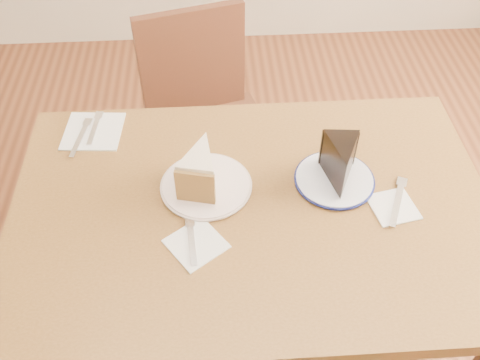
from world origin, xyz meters
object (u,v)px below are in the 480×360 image
(table, at_px, (252,230))
(chocolate_cake, at_px, (341,166))
(chair_far, at_px, (206,130))
(carrot_cake, at_px, (202,167))
(plate_navy, at_px, (334,180))
(plate_cream, at_px, (206,186))

(table, bearing_deg, chocolate_cake, 14.92)
(chair_far, bearing_deg, chocolate_cake, 107.58)
(carrot_cake, bearing_deg, plate_navy, 11.04)
(plate_navy, bearing_deg, chair_far, 122.92)
(plate_cream, xyz_separation_m, carrot_cake, (-0.01, 0.01, 0.05))
(chair_far, relative_size, plate_navy, 4.50)
(plate_navy, xyz_separation_m, chocolate_cake, (0.01, -0.01, 0.06))
(chocolate_cake, bearing_deg, carrot_cake, 1.42)
(plate_cream, bearing_deg, chair_far, 90.19)
(chocolate_cake, bearing_deg, plate_cream, 3.81)
(chair_far, height_order, carrot_cake, chair_far)
(chair_far, xyz_separation_m, plate_cream, (0.00, -0.51, 0.26))
(table, relative_size, chocolate_cake, 9.54)
(table, xyz_separation_m, chair_far, (-0.11, 0.58, -0.16))
(table, height_order, plate_cream, plate_cream)
(table, relative_size, plate_navy, 6.07)
(table, distance_m, plate_cream, 0.17)
(table, height_order, chocolate_cake, chocolate_cake)
(table, bearing_deg, chair_far, 101.12)
(chair_far, bearing_deg, plate_navy, 107.58)
(chair_far, relative_size, carrot_cake, 6.77)
(chair_far, bearing_deg, carrot_cake, 73.84)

